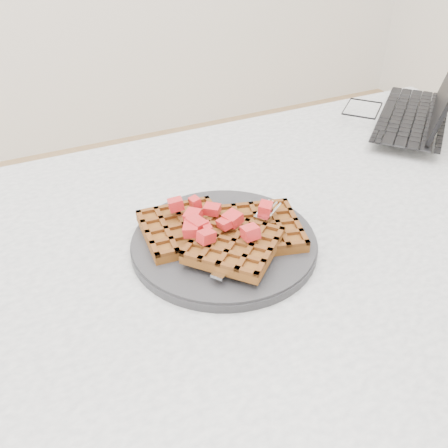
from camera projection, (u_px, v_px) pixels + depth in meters
name	position (u px, v px, depth m)	size (l,w,h in m)	color
table	(284.00, 293.00, 0.79)	(1.20, 0.80, 0.75)	silver
plate	(224.00, 243.00, 0.70)	(0.26, 0.26, 0.02)	#252527
waffles	(225.00, 233.00, 0.68)	(0.22, 0.21, 0.03)	brown
strawberry_pile	(224.00, 216.00, 0.67)	(0.15, 0.15, 0.02)	#A00D13
fork	(252.00, 239.00, 0.68)	(0.02, 0.18, 0.02)	silver
laptop	(403.00, 108.00, 1.02)	(0.38, 0.37, 0.22)	black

